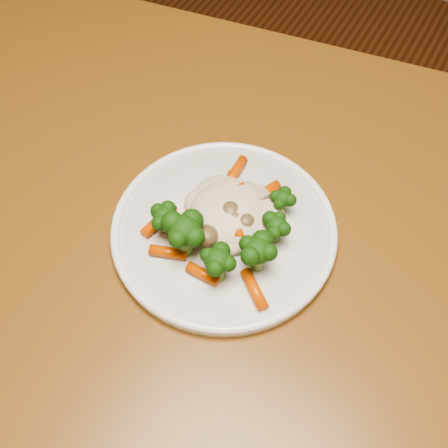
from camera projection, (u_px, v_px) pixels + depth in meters
name	position (u px, v px, depth m)	size (l,w,h in m)	color
dining_table	(144.00, 304.00, 0.68)	(1.41, 1.05, 0.75)	brown
plate	(224.00, 231.00, 0.62)	(0.25, 0.25, 0.01)	white
meal	(225.00, 224.00, 0.60)	(0.16, 0.17, 0.05)	beige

